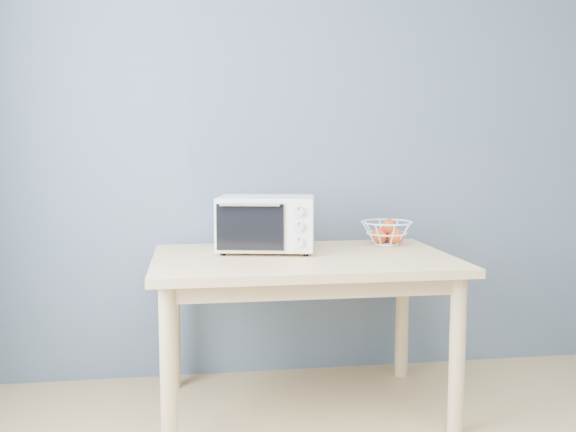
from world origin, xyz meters
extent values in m
cube|color=slate|center=(0.00, 2.25, 1.30)|extent=(4.00, 0.01, 2.60)
cube|color=#E2C387|center=(-0.30, 1.70, 0.73)|extent=(1.40, 0.90, 0.04)
cylinder|color=#E2C387|center=(-0.92, 1.33, 0.35)|extent=(0.07, 0.07, 0.71)
cylinder|color=#E2C387|center=(0.32, 1.33, 0.35)|extent=(0.07, 0.07, 0.71)
cylinder|color=#E2C387|center=(-0.92, 2.07, 0.35)|extent=(0.07, 0.07, 0.71)
cylinder|color=#E2C387|center=(0.32, 2.07, 0.35)|extent=(0.07, 0.07, 0.71)
cube|color=white|center=(-0.46, 1.84, 0.89)|extent=(0.51, 0.39, 0.26)
cube|color=black|center=(-0.52, 1.85, 0.89)|extent=(0.35, 0.32, 0.20)
cube|color=black|center=(-0.55, 1.69, 0.89)|extent=(0.31, 0.07, 0.22)
cylinder|color=silver|center=(-0.56, 1.68, 1.00)|extent=(0.27, 0.07, 0.01)
cube|color=white|center=(-0.33, 1.66, 0.89)|extent=(0.13, 0.03, 0.24)
cylinder|color=black|center=(-0.68, 1.76, 0.76)|extent=(0.02, 0.02, 0.02)
cylinder|color=black|center=(-0.29, 1.68, 0.76)|extent=(0.02, 0.02, 0.02)
cylinder|color=black|center=(-0.63, 1.99, 0.76)|extent=(0.02, 0.02, 0.02)
cylinder|color=black|center=(-0.25, 1.92, 0.76)|extent=(0.02, 0.02, 0.02)
cylinder|color=silver|center=(-0.33, 1.64, 0.97)|extent=(0.05, 0.03, 0.05)
cylinder|color=silver|center=(-0.33, 1.64, 0.89)|extent=(0.05, 0.03, 0.05)
cylinder|color=silver|center=(-0.33, 1.64, 0.82)|extent=(0.05, 0.03, 0.05)
torus|color=white|center=(0.18, 1.95, 0.87)|extent=(0.27, 0.27, 0.01)
torus|color=white|center=(0.18, 1.95, 0.81)|extent=(0.21, 0.21, 0.01)
torus|color=white|center=(0.18, 1.95, 0.76)|extent=(0.13, 0.13, 0.01)
sphere|color=red|center=(0.15, 1.96, 0.80)|extent=(0.08, 0.08, 0.08)
sphere|color=#C04A16|center=(0.23, 1.93, 0.80)|extent=(0.08, 0.08, 0.08)
sphere|color=#D07551|center=(0.19, 2.01, 0.79)|extent=(0.08, 0.08, 0.08)
sphere|color=red|center=(0.20, 1.95, 0.85)|extent=(0.08, 0.08, 0.08)
camera|label=1|loc=(-0.82, -1.24, 1.26)|focal=40.00mm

